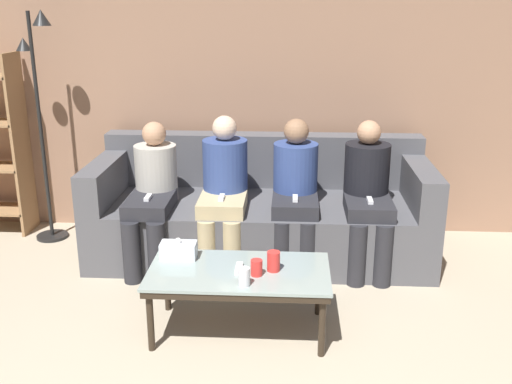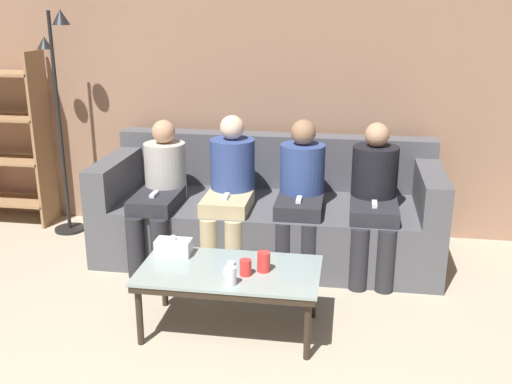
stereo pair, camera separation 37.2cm
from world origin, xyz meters
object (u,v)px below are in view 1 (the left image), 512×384
at_px(coffee_table, 239,276).
at_px(tissue_box, 179,250).
at_px(cup_near_left, 257,268).
at_px(couch, 261,214).
at_px(seated_person_left_end, 153,191).
at_px(standing_lamp, 40,103).
at_px(cup_near_right, 244,277).
at_px(seated_person_right_end, 368,191).
at_px(seated_person_mid_left, 224,187).
at_px(game_remote, 239,268).
at_px(seated_person_mid_right, 295,189).
at_px(cup_far_center, 273,261).

relative_size(coffee_table, tissue_box, 4.87).
bearing_deg(cup_near_left, couch, 91.87).
xyz_separation_m(tissue_box, seated_person_left_end, (-0.34, 0.82, 0.12)).
distance_m(coffee_table, standing_lamp, 2.35).
relative_size(cup_near_right, seated_person_right_end, 0.10).
distance_m(couch, seated_person_left_end, 0.87).
bearing_deg(seated_person_right_end, seated_person_mid_left, 179.73).
bearing_deg(couch, seated_person_left_end, -162.45).
relative_size(game_remote, seated_person_left_end, 0.14).
bearing_deg(seated_person_mid_right, game_remote, -108.24).
bearing_deg(seated_person_left_end, coffee_table, -53.17).
bearing_deg(cup_far_center, cup_near_right, -127.83).
relative_size(cup_far_center, seated_person_mid_left, 0.11).
bearing_deg(coffee_table, standing_lamp, 140.17).
height_order(cup_near_left, cup_near_right, cup_near_right).
bearing_deg(game_remote, seated_person_right_end, 49.24).
bearing_deg(seated_person_left_end, seated_person_mid_left, 3.50).
xyz_separation_m(cup_near_left, standing_lamp, (-1.81, 1.48, 0.69)).
xyz_separation_m(game_remote, standing_lamp, (-1.70, 1.42, 0.73)).
height_order(seated_person_mid_left, seated_person_right_end, seated_person_mid_left).
height_order(coffee_table, cup_near_left, cup_near_left).
bearing_deg(seated_person_right_end, seated_person_mid_right, 179.26).
height_order(coffee_table, cup_near_right, cup_near_right).
bearing_deg(coffee_table, seated_person_left_end, 126.83).
bearing_deg(cup_near_left, seated_person_mid_right, 78.24).
relative_size(tissue_box, seated_person_mid_left, 0.20).
relative_size(cup_near_right, tissue_box, 0.48).
xyz_separation_m(seated_person_mid_left, seated_person_mid_right, (0.53, 0.00, -0.01)).
distance_m(coffee_table, tissue_box, 0.42).
bearing_deg(cup_near_right, seated_person_mid_left, 101.55).
height_order(cup_near_left, game_remote, cup_near_left).
height_order(cup_near_left, tissue_box, tissue_box).
distance_m(couch, seated_person_right_end, 0.87).
distance_m(cup_near_right, game_remote, 0.21).
xyz_separation_m(coffee_table, cup_far_center, (0.20, 0.00, 0.10)).
bearing_deg(seated_person_mid_right, standing_lamp, 168.46).
height_order(cup_near_left, seated_person_right_end, seated_person_right_end).
distance_m(standing_lamp, seated_person_right_end, 2.65).
distance_m(game_remote, seated_person_left_end, 1.22).
xyz_separation_m(couch, seated_person_mid_right, (0.26, -0.22, 0.28)).
relative_size(seated_person_left_end, seated_person_right_end, 0.97).
xyz_separation_m(cup_near_right, seated_person_right_end, (0.81, 1.19, 0.14)).
bearing_deg(seated_person_left_end, cup_far_center, -46.08).
bearing_deg(couch, seated_person_mid_right, -39.32).
distance_m(couch, cup_near_left, 1.29).
xyz_separation_m(cup_near_left, seated_person_right_end, (0.75, 1.06, 0.14)).
xyz_separation_m(coffee_table, seated_person_right_end, (0.86, 1.00, 0.23)).
height_order(seated_person_mid_left, seated_person_mid_right, seated_person_mid_left).
bearing_deg(cup_near_right, seated_person_left_end, 123.53).
height_order(cup_near_left, cup_far_center, cup_far_center).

